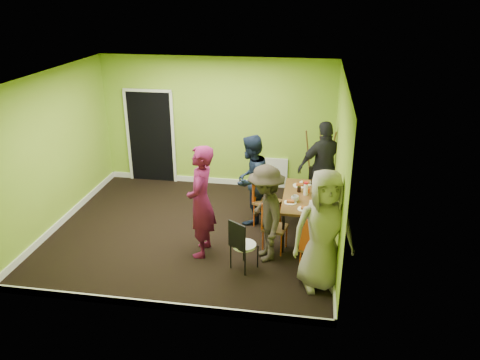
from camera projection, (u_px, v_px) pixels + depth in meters
The scene contains 28 objects.
ground at pixel (193, 231), 8.51m from camera, with size 5.00×5.00×0.00m, color black.
room_walls at pixel (190, 180), 8.17m from camera, with size 5.04×4.54×2.82m.
dining_table at pixel (309, 199), 8.13m from camera, with size 0.90×1.50×0.75m.
chair_left_far at pixel (264, 196), 8.53m from camera, with size 0.56×0.55×1.02m.
chair_left_near at pixel (271, 222), 7.74m from camera, with size 0.44×0.44×0.90m.
chair_back_end at pixel (318, 181), 8.96m from camera, with size 0.38×0.45×0.92m.
chair_front_end at pixel (315, 245), 6.95m from camera, with size 0.53×0.53×1.01m.
chair_bentwood at pixel (242, 243), 7.17m from camera, with size 0.46×0.46×0.86m.
easel at pixel (319, 166), 9.44m from camera, with size 0.61×0.57×1.52m.
plate_near_left at pixel (300, 186), 8.51m from camera, with size 0.24×0.24×0.01m, color white.
plate_near_right at pixel (290, 203), 7.85m from camera, with size 0.21×0.21×0.01m, color white.
plate_far_back at pixel (306, 183), 8.61m from camera, with size 0.25×0.25×0.01m, color white.
plate_far_front at pixel (305, 209), 7.62m from camera, with size 0.24×0.24×0.01m, color white.
plate_wall_back at pixel (327, 194), 8.16m from camera, with size 0.26×0.26×0.01m, color white.
plate_wall_front at pixel (323, 203), 7.82m from camera, with size 0.24×0.24×0.01m, color white.
thermos at pixel (306, 189), 8.11m from camera, with size 0.08×0.08×0.21m, color white.
blue_bottle at pixel (322, 199), 7.75m from camera, with size 0.07×0.07×0.20m, color blue.
orange_bottle at pixel (309, 191), 8.22m from camera, with size 0.04×0.04×0.08m, color #CD4A13.
glass_mid at pixel (299, 189), 8.25m from camera, with size 0.07×0.07×0.10m, color black.
glass_back at pixel (313, 182), 8.54m from camera, with size 0.07×0.07×0.10m, color black.
glass_front at pixel (316, 208), 7.57m from camera, with size 0.06×0.06×0.09m, color black.
cup_a at pixel (295, 199), 7.89m from camera, with size 0.13×0.13×0.10m, color white.
cup_b at pixel (319, 193), 8.09m from camera, with size 0.10×0.10×0.09m, color white.
person_standing at pixel (201, 202), 7.46m from camera, with size 0.68×0.45×1.87m, color #590F38.
person_left_far at pixel (251, 180), 8.55m from camera, with size 0.82×0.64×1.68m, color #141E32.
person_left_near at pixel (266, 214), 7.36m from camera, with size 1.04×0.60×1.61m, color #2C261D.
person_back_end at pixel (324, 167), 8.95m from camera, with size 1.06×0.44×1.81m, color black.
person_front_end at pixel (324, 231), 6.62m from camera, with size 0.90×0.58×1.83m, color gray.
Camera 1 is at (2.04, -7.26, 4.13)m, focal length 35.00 mm.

